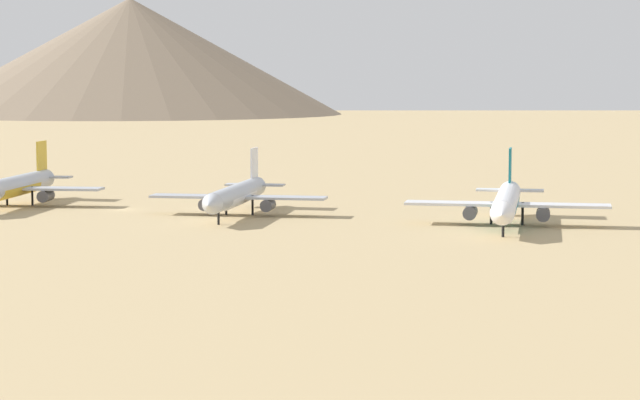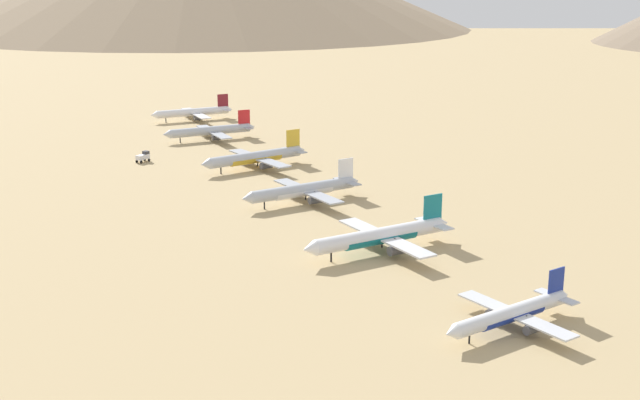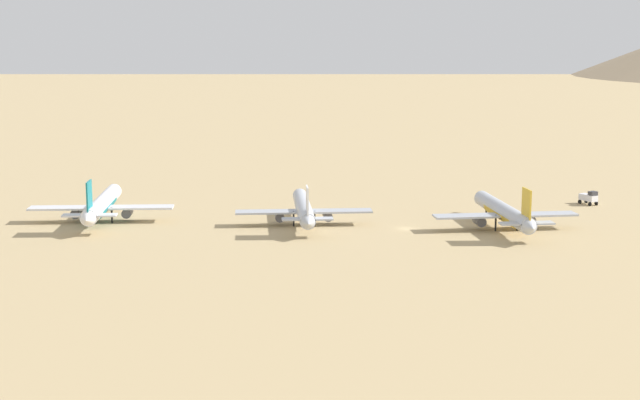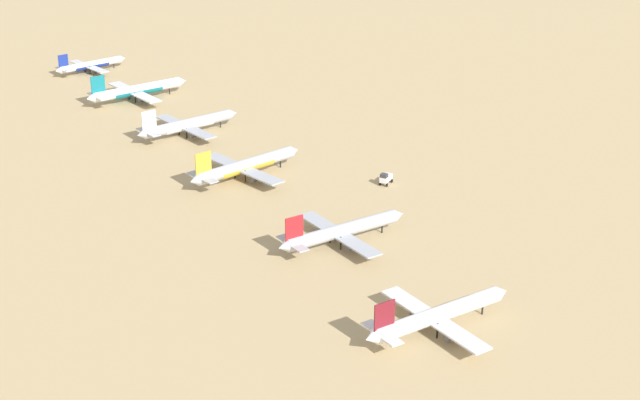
% 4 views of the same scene
% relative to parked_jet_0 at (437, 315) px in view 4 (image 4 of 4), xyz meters
% --- Properties ---
extents(ground_plane, '(1800.00, 1800.00, 0.00)m').
position_rel_parked_jet_0_xyz_m(ground_plane, '(8.93, 127.73, -3.88)').
color(ground_plane, tan).
extents(parked_jet_0, '(39.86, 32.27, 11.53)m').
position_rel_parked_jet_0_xyz_m(parked_jet_0, '(0.00, 0.00, 0.00)').
color(parked_jet_0, white).
rests_on(parked_jet_0, ground).
extents(parked_jet_1, '(40.07, 32.45, 11.58)m').
position_rel_parked_jet_0_xyz_m(parked_jet_1, '(7.51, 48.04, 0.02)').
color(parked_jet_1, '#B2B7C1').
rests_on(parked_jet_1, ground).
extents(parked_jet_2, '(42.94, 35.12, 12.42)m').
position_rel_parked_jet_0_xyz_m(parked_jet_2, '(9.77, 104.31, 0.25)').
color(parked_jet_2, '#B2B7C1').
rests_on(parked_jet_2, ground).
extents(parked_jet_3, '(41.46, 33.80, 11.96)m').
position_rel_parked_jet_0_xyz_m(parked_jet_3, '(13.22, 152.74, 0.10)').
color(parked_jet_3, '#B2B7C1').
rests_on(parked_jet_3, ground).
extents(parked_jet_4, '(44.16, 35.94, 12.73)m').
position_rel_parked_jet_0_xyz_m(parked_jet_4, '(15.20, 203.31, 0.35)').
color(parked_jet_4, white).
rests_on(parked_jet_4, ground).
extents(parked_jet_5, '(34.77, 28.44, 10.06)m').
position_rel_parked_jet_0_xyz_m(parked_jet_5, '(15.29, 255.57, -0.54)').
color(parked_jet_5, silver).
rests_on(parked_jet_5, ground).
extents(service_truck, '(5.70, 4.82, 3.90)m').
position_rel_parked_jet_0_xyz_m(service_truck, '(43.43, 76.29, -1.80)').
color(service_truck, silver).
rests_on(service_truck, ground).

